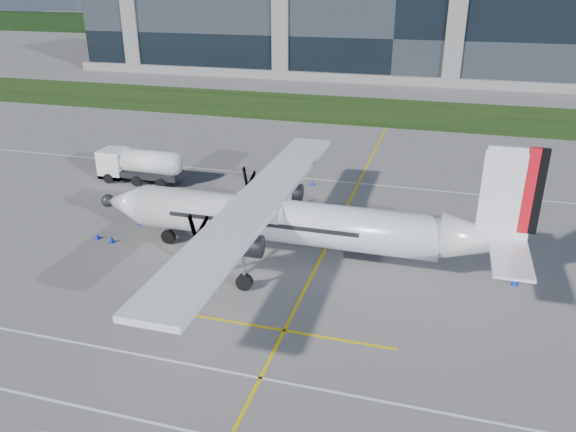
{
  "coord_description": "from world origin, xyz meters",
  "views": [
    {
      "loc": [
        10.11,
        -30.07,
        17.46
      ],
      "look_at": [
        0.96,
        1.84,
        3.19
      ],
      "focal_mm": 35.0,
      "sensor_mm": 36.0,
      "label": 1
    }
  ],
  "objects_px": {
    "fuel_tanker_truck": "(135,165)",
    "ground_crew_person": "(166,202)",
    "safety_cone_stbdwing": "(313,183)",
    "safety_cone_nose_stbd": "(140,222)",
    "safety_cone_nose_port": "(112,239)",
    "baggage_tug": "(160,211)",
    "turboprop_aircraft": "(298,198)",
    "safety_cone_fwd": "(97,236)",
    "safety_cone_tail": "(515,281)"
  },
  "relations": [
    {
      "from": "safety_cone_tail",
      "to": "safety_cone_nose_port",
      "type": "bearing_deg",
      "value": -176.81
    },
    {
      "from": "fuel_tanker_truck",
      "to": "ground_crew_person",
      "type": "bearing_deg",
      "value": -45.07
    },
    {
      "from": "fuel_tanker_truck",
      "to": "ground_crew_person",
      "type": "xyz_separation_m",
      "value": [
        6.41,
        -6.43,
        -0.44
      ]
    },
    {
      "from": "safety_cone_fwd",
      "to": "safety_cone_tail",
      "type": "bearing_deg",
      "value": 2.58
    },
    {
      "from": "safety_cone_nose_stbd",
      "to": "baggage_tug",
      "type": "bearing_deg",
      "value": 43.38
    },
    {
      "from": "fuel_tanker_truck",
      "to": "safety_cone_stbdwing",
      "type": "relative_size",
      "value": 16.2
    },
    {
      "from": "safety_cone_nose_port",
      "to": "safety_cone_stbdwing",
      "type": "height_order",
      "value": "same"
    },
    {
      "from": "safety_cone_nose_stbd",
      "to": "safety_cone_stbdwing",
      "type": "xyz_separation_m",
      "value": [
        10.53,
        12.09,
        0.0
      ]
    },
    {
      "from": "safety_cone_tail",
      "to": "safety_cone_stbdwing",
      "type": "bearing_deg",
      "value": 139.2
    },
    {
      "from": "fuel_tanker_truck",
      "to": "safety_cone_nose_stbd",
      "type": "height_order",
      "value": "fuel_tanker_truck"
    },
    {
      "from": "safety_cone_nose_stbd",
      "to": "safety_cone_nose_port",
      "type": "bearing_deg",
      "value": -97.32
    },
    {
      "from": "fuel_tanker_truck",
      "to": "ground_crew_person",
      "type": "relative_size",
      "value": 3.77
    },
    {
      "from": "baggage_tug",
      "to": "safety_cone_stbdwing",
      "type": "distance_m",
      "value": 14.47
    },
    {
      "from": "fuel_tanker_truck",
      "to": "safety_cone_stbdwing",
      "type": "xyz_separation_m",
      "value": [
        15.91,
        3.37,
        -1.27
      ]
    },
    {
      "from": "safety_cone_fwd",
      "to": "safety_cone_stbdwing",
      "type": "height_order",
      "value": "same"
    },
    {
      "from": "ground_crew_person",
      "to": "safety_cone_fwd",
      "type": "height_order",
      "value": "ground_crew_person"
    },
    {
      "from": "safety_cone_nose_stbd",
      "to": "safety_cone_tail",
      "type": "relative_size",
      "value": 1.0
    },
    {
      "from": "fuel_tanker_truck",
      "to": "safety_cone_nose_port",
      "type": "distance_m",
      "value": 13.05
    },
    {
      "from": "baggage_tug",
      "to": "safety_cone_tail",
      "type": "bearing_deg",
      "value": -6.43
    },
    {
      "from": "ground_crew_person",
      "to": "safety_cone_nose_stbd",
      "type": "distance_m",
      "value": 2.65
    },
    {
      "from": "fuel_tanker_truck",
      "to": "safety_cone_nose_stbd",
      "type": "distance_m",
      "value": 10.32
    },
    {
      "from": "safety_cone_fwd",
      "to": "turboprop_aircraft",
      "type": "bearing_deg",
      "value": 3.0
    },
    {
      "from": "turboprop_aircraft",
      "to": "safety_cone_tail",
      "type": "distance_m",
      "value": 14.25
    },
    {
      "from": "turboprop_aircraft",
      "to": "baggage_tug",
      "type": "distance_m",
      "value": 12.82
    },
    {
      "from": "baggage_tug",
      "to": "safety_cone_fwd",
      "type": "height_order",
      "value": "baggage_tug"
    },
    {
      "from": "safety_cone_nose_port",
      "to": "baggage_tug",
      "type": "bearing_deg",
      "value": 70.25
    },
    {
      "from": "safety_cone_nose_port",
      "to": "safety_cone_tail",
      "type": "height_order",
      "value": "same"
    },
    {
      "from": "fuel_tanker_truck",
      "to": "turboprop_aircraft",
      "type": "bearing_deg",
      "value": -30.94
    },
    {
      "from": "fuel_tanker_truck",
      "to": "baggage_tug",
      "type": "bearing_deg",
      "value": -49.47
    },
    {
      "from": "baggage_tug",
      "to": "safety_cone_nose_stbd",
      "type": "distance_m",
      "value": 1.69
    },
    {
      "from": "safety_cone_nose_stbd",
      "to": "safety_cone_stbdwing",
      "type": "height_order",
      "value": "same"
    },
    {
      "from": "turboprop_aircraft",
      "to": "safety_cone_nose_stbd",
      "type": "xyz_separation_m",
      "value": [
        -12.99,
        2.29,
        -4.17
      ]
    },
    {
      "from": "fuel_tanker_truck",
      "to": "safety_cone_tail",
      "type": "distance_m",
      "value": 33.69
    },
    {
      "from": "fuel_tanker_truck",
      "to": "safety_cone_nose_stbd",
      "type": "xyz_separation_m",
      "value": [
        5.38,
        -8.72,
        -1.27
      ]
    },
    {
      "from": "safety_cone_nose_port",
      "to": "safety_cone_tail",
      "type": "distance_m",
      "value": 27.07
    },
    {
      "from": "ground_crew_person",
      "to": "safety_cone_tail",
      "type": "xyz_separation_m",
      "value": [
        25.57,
        -4.08,
        -0.82
      ]
    },
    {
      "from": "ground_crew_person",
      "to": "safety_cone_stbdwing",
      "type": "distance_m",
      "value": 13.67
    },
    {
      "from": "safety_cone_tail",
      "to": "turboprop_aircraft",
      "type": "bearing_deg",
      "value": -177.86
    },
    {
      "from": "baggage_tug",
      "to": "safety_cone_stbdwing",
      "type": "relative_size",
      "value": 5.58
    },
    {
      "from": "baggage_tug",
      "to": "safety_cone_stbdwing",
      "type": "height_order",
      "value": "baggage_tug"
    },
    {
      "from": "safety_cone_stbdwing",
      "to": "safety_cone_tail",
      "type": "height_order",
      "value": "same"
    },
    {
      "from": "ground_crew_person",
      "to": "safety_cone_nose_stbd",
      "type": "height_order",
      "value": "ground_crew_person"
    },
    {
      "from": "safety_cone_tail",
      "to": "safety_cone_fwd",
      "type": "bearing_deg",
      "value": -177.42
    },
    {
      "from": "fuel_tanker_truck",
      "to": "safety_cone_fwd",
      "type": "height_order",
      "value": "fuel_tanker_truck"
    },
    {
      "from": "safety_cone_fwd",
      "to": "safety_cone_nose_stbd",
      "type": "bearing_deg",
      "value": 60.52
    },
    {
      "from": "safety_cone_stbdwing",
      "to": "fuel_tanker_truck",
      "type": "bearing_deg",
      "value": -168.05
    },
    {
      "from": "turboprop_aircraft",
      "to": "safety_cone_stbdwing",
      "type": "distance_m",
      "value": 15.17
    },
    {
      "from": "baggage_tug",
      "to": "safety_cone_nose_port",
      "type": "bearing_deg",
      "value": -109.75
    },
    {
      "from": "baggage_tug",
      "to": "fuel_tanker_truck",
      "type": "bearing_deg",
      "value": 130.53
    },
    {
      "from": "safety_cone_nose_port",
      "to": "safety_cone_fwd",
      "type": "relative_size",
      "value": 1.0
    }
  ]
}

